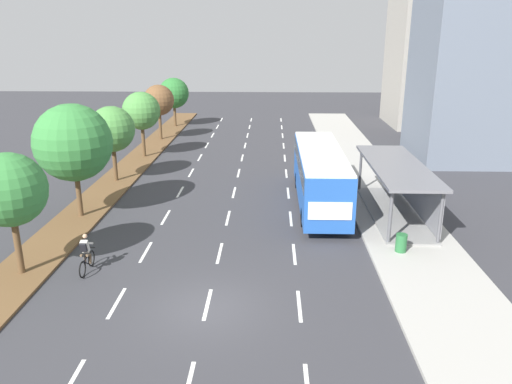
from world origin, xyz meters
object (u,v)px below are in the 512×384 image
Objects in this scene: bus at (320,172)px; median_tree_farthest at (174,93)px; bus_shelter at (400,184)px; median_tree_nearest at (9,190)px; median_tree_fifth at (159,100)px; median_tree_second at (73,143)px; cyclist at (86,255)px; median_tree_third at (112,129)px; trash_bin at (401,243)px; median_tree_fourth at (141,111)px.

median_tree_farthest reaches higher than bus.
median_tree_farthest is at bearing 123.10° from bus_shelter.
median_tree_fifth is (0.07, 27.75, -0.03)m from median_tree_nearest.
bus_shelter is at bearing -22.37° from bus.
bus_shelter is at bearing 23.47° from median_tree_nearest.
bus is 28.56m from median_tree_farthest.
bus is 13.87m from median_tree_second.
median_tree_fifth is (-2.62, 27.36, 2.98)m from cyclist.
trash_bin is (16.76, -11.29, -3.09)m from median_tree_third.
trash_bin is at bearing -14.63° from median_tree_second.
median_tree_fifth is at bearing 90.86° from median_tree_fourth.
median_tree_third is 0.97× the size of median_tree_fourth.
bus_shelter is 11.07× the size of trash_bin.
median_tree_third is (-2.78, 13.48, 2.88)m from cyclist.
median_tree_third is 20.82m from median_tree_farthest.
median_tree_third reaches higher than cyclist.
median_tree_fourth is 13.88m from median_tree_farthest.
bus_shelter reaches higher than trash_bin.
median_tree_second is at bearing 112.29° from cyclist.
trash_bin is at bearing -33.96° from median_tree_third.
median_tree_third is at bearing -90.68° from median_tree_farthest.
median_tree_second is at bearing -90.67° from median_tree_fourth.
cyclist is 0.29× the size of median_tree_second.
cyclist is at bearing -139.92° from bus.
median_tree_second is 13.88m from median_tree_fourth.
median_tree_fifth reaches higher than bus.
bus is at bearing -18.00° from median_tree_third.
median_tree_fifth is (-0.10, 6.94, -0.07)m from median_tree_fourth.
median_tree_farthest is 36.23m from trash_bin.
median_tree_fifth is at bearing -90.78° from median_tree_farthest.
cyclist is 0.35× the size of median_tree_nearest.
bus reaches higher than cyclist.
bus is at bearing 157.63° from bus_shelter.
median_tree_nearest is at bearing -156.53° from bus_shelter.
median_tree_fourth reaches higher than bus_shelter.
median_tree_fourth is (0.26, 6.94, 0.17)m from median_tree_third.
median_tree_fourth is 6.94m from median_tree_fifth.
median_tree_nearest is at bearing -90.14° from median_tree_fifth.
median_tree_fourth is at bearing -89.14° from median_tree_fifth.
median_tree_nearest is 13.88m from median_tree_third.
cyclist is at bearing -171.09° from trash_bin.
median_tree_second is 6.96m from median_tree_third.
median_tree_farthest is at bearing 117.83° from bus.
median_tree_nearest is 0.99× the size of median_tree_fourth.
median_tree_third is 13.88m from median_tree_fifth.
median_tree_second is 1.18× the size of median_tree_fourth.
bus is 13.28× the size of trash_bin.
trash_bin is at bearing -101.87° from bus_shelter.
cyclist is at bearing 8.37° from median_tree_nearest.
median_tree_farthest is (-13.31, 25.22, 1.56)m from bus.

